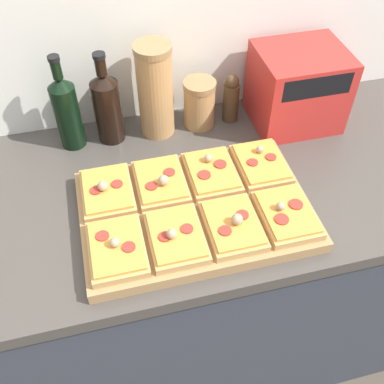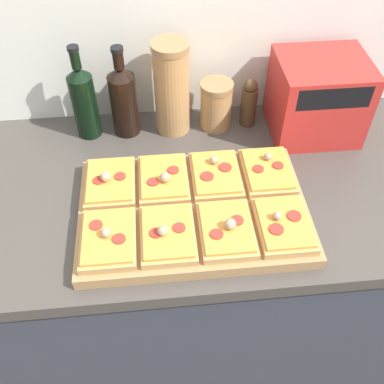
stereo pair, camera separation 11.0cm
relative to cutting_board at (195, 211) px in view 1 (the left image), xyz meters
The scene contains 17 objects.
wall_back 0.56m from the cutting_board, 83.20° to the left, with size 6.00×0.06×2.50m.
kitchen_counter 0.49m from the cutting_board, 63.04° to the left, with size 2.63×0.67×0.93m.
cutting_board is the anchor object (origin of this frame).
pizza_slice_back_left 0.22m from the cutting_board, 156.22° to the left, with size 0.12×0.17×0.05m.
pizza_slice_back_midleft 0.12m from the cutting_board, 127.22° to the left, with size 0.12×0.17×0.05m.
pizza_slice_back_midright 0.12m from the cutting_board, 53.14° to the left, with size 0.12×0.17×0.05m.
pizza_slice_back_right 0.22m from the cutting_board, 23.94° to the left, with size 0.12×0.17×0.05m.
pizza_slice_front_left 0.22m from the cutting_board, 156.17° to the right, with size 0.12×0.17×0.05m.
pizza_slice_front_midleft 0.12m from the cutting_board, 127.05° to the right, with size 0.12×0.17×0.05m.
pizza_slice_front_midright 0.12m from the cutting_board, 52.99° to the right, with size 0.12×0.17×0.06m.
pizza_slice_front_right 0.22m from the cutting_board, 23.86° to the right, with size 0.12×0.17×0.05m.
olive_oil_bottle 0.45m from the cutting_board, 127.97° to the left, with size 0.07×0.07×0.28m.
wine_bottle 0.40m from the cutting_board, 114.93° to the left, with size 0.08×0.08×0.27m.
grain_jar_tall 0.37m from the cutting_board, 94.13° to the left, with size 0.10×0.10×0.28m.
grain_jar_short 0.37m from the cutting_board, 73.65° to the left, with size 0.09×0.09×0.15m.
pepper_mill 0.41m from the cutting_board, 60.21° to the left, with size 0.05×0.05×0.15m.
toaster_oven 0.50m from the cutting_board, 38.18° to the left, with size 0.27×0.21×0.23m.
Camera 1 is at (-0.24, -0.49, 1.79)m, focal length 42.00 mm.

